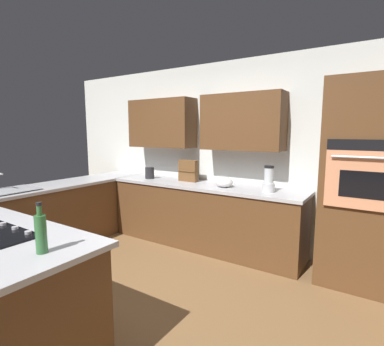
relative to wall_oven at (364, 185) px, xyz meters
name	(u,v)px	position (x,y,z in m)	size (l,w,h in m)	color
ground_plane	(118,306)	(1.85, 1.72, -1.09)	(14.00, 14.00, 0.00)	brown
wall_back	(216,146)	(1.92, -0.33, 0.33)	(6.00, 0.44, 2.60)	silver
lower_cabinets_back	(203,217)	(1.95, 0.00, -0.66)	(2.80, 0.60, 0.86)	brown
countertop_back	(203,185)	(1.95, 0.00, -0.21)	(2.84, 0.64, 0.04)	#B2B2B7
lower_cabinets_side	(55,217)	(3.67, 1.17, -0.66)	(0.60, 2.90, 0.86)	brown
countertop_side	(53,186)	(3.67, 1.17, -0.21)	(0.64, 2.94, 0.04)	#B2B2B7
wall_oven	(364,185)	(0.00, 0.00, 0.00)	(0.80, 0.66, 2.17)	brown
sink_unit	(5,191)	(3.68, 1.79, -0.17)	(0.46, 0.70, 0.23)	#515456
blender	(269,181)	(1.00, 0.03, -0.05)	(0.15, 0.15, 0.32)	silver
mixing_bowl	(224,182)	(1.60, 0.03, -0.12)	(0.23, 0.23, 0.13)	white
spice_rack	(188,171)	(2.25, -0.08, -0.03)	(0.29, 0.11, 0.31)	brown
kettle	(150,173)	(2.90, 0.03, -0.10)	(0.14, 0.14, 0.18)	#262628
second_bottle	(41,233)	(1.55, 2.56, -0.06)	(0.07, 0.07, 0.31)	#336B38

